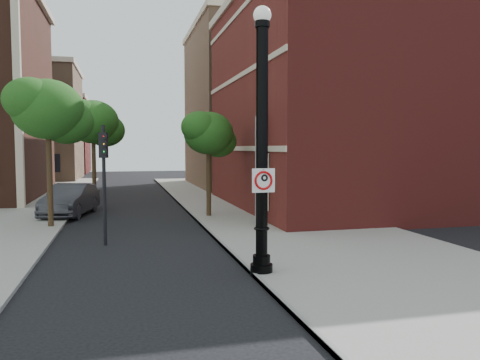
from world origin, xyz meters
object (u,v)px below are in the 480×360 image
object	(u,v)px
traffic_signal_left	(104,165)
parked_car	(71,200)
traffic_signal_right	(262,144)
lamppost	(262,154)
no_parking_sign	(264,180)

from	to	relation	value
traffic_signal_left	parked_car	bearing A→B (deg)	120.46
traffic_signal_right	lamppost	bearing A→B (deg)	-110.53
no_parking_sign	traffic_signal_right	distance (m)	8.91
lamppost	traffic_signal_left	distance (m)	6.86
no_parking_sign	traffic_signal_right	size ratio (longest dim) A/B	0.12
lamppost	no_parking_sign	xyz separation A→B (m)	(-0.01, -0.19, -0.71)
traffic_signal_left	traffic_signal_right	xyz separation A→B (m)	(6.84, 3.00, 0.76)
no_parking_sign	traffic_signal_left	world-z (taller)	traffic_signal_left
parked_car	traffic_signal_right	size ratio (longest dim) A/B	0.92
traffic_signal_left	traffic_signal_right	bearing A→B (deg)	40.28
lamppost	no_parking_sign	bearing A→B (deg)	-92.13
no_parking_sign	traffic_signal_left	bearing A→B (deg)	125.48
no_parking_sign	lamppost	bearing A→B (deg)	85.12
no_parking_sign	parked_car	size ratio (longest dim) A/B	0.13
parked_car	traffic_signal_left	size ratio (longest dim) A/B	1.16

